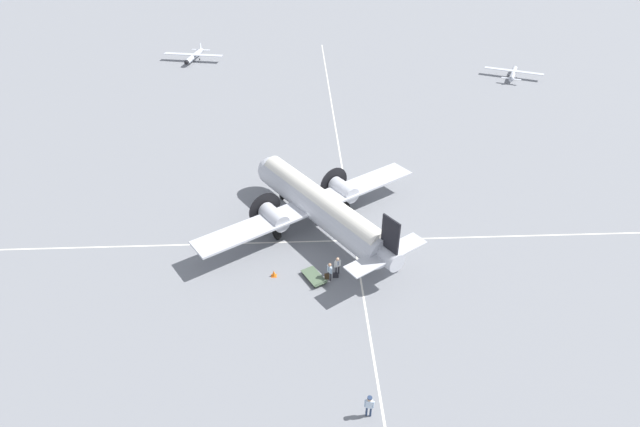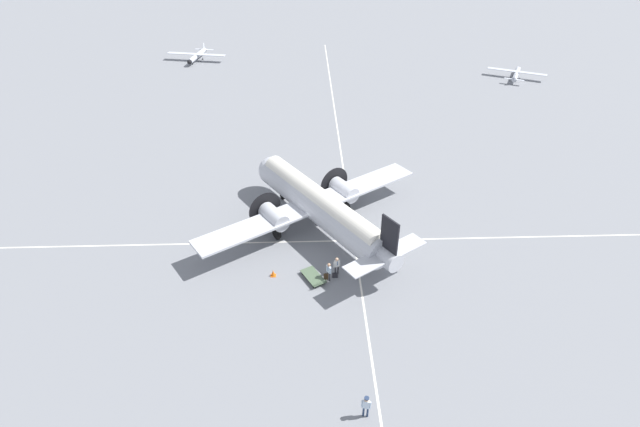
# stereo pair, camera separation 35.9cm
# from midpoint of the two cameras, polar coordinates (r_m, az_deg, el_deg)

# --- Properties ---
(ground_plane) EXTENTS (300.00, 300.00, 0.00)m
(ground_plane) POSITION_cam_midpoint_polar(r_m,az_deg,el_deg) (45.64, 0.23, -1.89)
(ground_plane) COLOR slate
(apron_line_eastwest) EXTENTS (120.00, 0.16, 0.01)m
(apron_line_eastwest) POSITION_cam_midpoint_polar(r_m,az_deg,el_deg) (44.27, 0.31, -3.19)
(apron_line_eastwest) COLOR silver
(apron_line_eastwest) RESTS_ON ground_plane
(apron_line_northsouth) EXTENTS (0.16, 120.00, 0.01)m
(apron_line_northsouth) POSITION_cam_midpoint_polar(r_m,az_deg,el_deg) (45.82, 3.94, -1.81)
(apron_line_northsouth) COLOR silver
(apron_line_northsouth) RESTS_ON ground_plane
(airliner_main) EXTENTS (20.41, 18.32, 6.21)m
(airliner_main) POSITION_cam_midpoint_polar(r_m,az_deg,el_deg) (44.44, -0.12, 1.17)
(airliner_main) COLOR silver
(airliner_main) RESTS_ON ground_plane
(crew_foreground) EXTENTS (0.58, 0.35, 1.76)m
(crew_foreground) POSITION_cam_midpoint_polar(r_m,az_deg,el_deg) (31.53, 5.64, -20.92)
(crew_foreground) COLOR navy
(crew_foreground) RESTS_ON ground_plane
(passenger_boarding) EXTENTS (0.38, 0.49, 1.69)m
(passenger_boarding) POSITION_cam_midpoint_polar(r_m,az_deg,el_deg) (39.67, 1.28, -6.47)
(passenger_boarding) COLOR #2D2D33
(passenger_boarding) RESTS_ON ground_plane
(ramp_agent) EXTENTS (0.54, 0.31, 1.68)m
(ramp_agent) POSITION_cam_midpoint_polar(r_m,az_deg,el_deg) (40.24, 2.19, -5.81)
(ramp_agent) COLOR #2D2D33
(ramp_agent) RESTS_ON ground_plane
(suitcase_near_door) EXTENTS (0.38, 0.13, 0.62)m
(suitcase_near_door) POSITION_cam_midpoint_polar(r_m,az_deg,el_deg) (40.19, 0.94, -7.23)
(suitcase_near_door) COLOR #47331E
(suitcase_near_door) RESTS_ON ground_plane
(suitcase_upright_spare) EXTENTS (0.45, 0.18, 0.47)m
(suitcase_upright_spare) POSITION_cam_midpoint_polar(r_m,az_deg,el_deg) (40.45, 1.98, -7.07)
(suitcase_upright_spare) COLOR #232328
(suitcase_upright_spare) RESTS_ON ground_plane
(baggage_cart) EXTENTS (2.14, 2.61, 0.56)m
(baggage_cart) POSITION_cam_midpoint_polar(r_m,az_deg,el_deg) (40.22, -0.52, -7.22)
(baggage_cart) COLOR #4C6047
(baggage_cart) RESTS_ON ground_plane
(light_aircraft_distant) EXTENTS (10.41, 7.85, 2.00)m
(light_aircraft_distant) POSITION_cam_midpoint_polar(r_m,az_deg,el_deg) (93.47, -13.80, 17.10)
(light_aircraft_distant) COLOR #B7BCC6
(light_aircraft_distant) RESTS_ON ground_plane
(light_aircraft_taxiing) EXTENTS (8.52, 6.65, 1.78)m
(light_aircraft_taxiing) POSITION_cam_midpoint_polar(r_m,az_deg,el_deg) (88.08, 21.65, 14.65)
(light_aircraft_taxiing) COLOR #B7BCC6
(light_aircraft_taxiing) RESTS_ON ground_plane
(traffic_cone) EXTENTS (0.43, 0.43, 0.57)m
(traffic_cone) POSITION_cam_midpoint_polar(r_m,az_deg,el_deg) (40.70, -5.12, -6.81)
(traffic_cone) COLOR orange
(traffic_cone) RESTS_ON ground_plane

